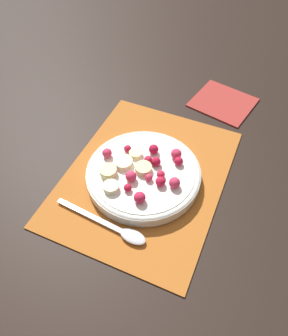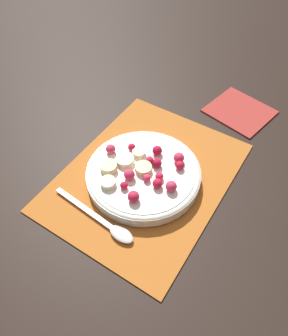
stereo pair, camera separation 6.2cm
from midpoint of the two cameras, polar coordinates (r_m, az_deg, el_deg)
The scene contains 5 objects.
ground_plane at distance 0.66m, azimuth -2.46°, elevation -1.65°, with size 3.00×3.00×0.00m, color black.
placemat at distance 0.65m, azimuth -2.47°, elevation -1.49°, with size 0.39×0.30×0.01m.
fruit_bowl at distance 0.63m, azimuth -2.87°, elevation -1.10°, with size 0.22×0.22×0.05m.
spoon at distance 0.58m, azimuth -7.66°, elevation -10.75°, with size 0.03×0.18×0.01m.
napkin at distance 0.83m, azimuth 11.51°, elevation 11.12°, with size 0.15×0.16×0.01m.
Camera 1 is at (0.38, 0.16, 0.52)m, focal length 35.00 mm.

